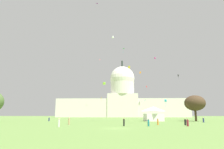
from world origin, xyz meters
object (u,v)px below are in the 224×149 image
person_navy_lawn_far_right (203,120)px  person_tan_back_left (69,121)px  kite_red_mid (147,87)px  kite_black_mid (178,75)px  event_tent (153,114)px  kite_gold_low (101,98)px  tree_east_near (195,103)px  kite_violet_high (98,4)px  capitol_building (122,100)px  person_white_mid_left (59,123)px  kite_green_high (123,49)px  person_teal_aisle_center (148,123)px  kite_lime_low (104,83)px  kite_pink_high (100,60)px  kite_cyan_low (166,101)px  kite_white_high (113,37)px  kite_yellow_mid (129,67)px  person_black_near_tree_west (124,122)px  person_black_edge_east (185,122)px  kite_orange_mid (140,73)px  person_navy_front_left (49,119)px  person_maroon_near_tree_east (188,123)px  kite_turquoise_low (145,100)px  kite_magenta_high (155,58)px  person_orange_edge_west (158,122)px

person_navy_lawn_far_right → person_tan_back_left: size_ratio=0.91×
kite_red_mid → person_navy_lawn_far_right: bearing=-79.5°
person_tan_back_left → kite_black_mid: kite_black_mid is taller
event_tent → kite_gold_low: bearing=111.9°
tree_east_near → person_tan_back_left: tree_east_near is taller
event_tent → kite_violet_high: size_ratio=6.22×
capitol_building → person_tan_back_left: (-15.75, -167.81, -17.17)m
person_white_mid_left → kite_green_high: size_ratio=0.60×
capitol_building → person_teal_aisle_center: 175.56m
tree_east_near → person_teal_aisle_center: 44.21m
person_teal_aisle_center → person_white_mid_left: bearing=66.8°
capitol_building → kite_green_high: (-0.69, -103.98, 22.42)m
kite_green_high → kite_lime_low: kite_green_high is taller
capitol_building → kite_pink_high: capitol_building is taller
kite_cyan_low → kite_white_high: bearing=-1.5°
person_tan_back_left → kite_yellow_mid: kite_yellow_mid is taller
kite_green_high → kite_yellow_mid: size_ratio=2.36×
kite_red_mid → person_black_near_tree_west: bearing=-91.5°
kite_cyan_low → kite_violet_high: size_ratio=3.14×
person_black_edge_east → kite_orange_mid: size_ratio=1.23×
person_navy_front_left → kite_yellow_mid: bearing=129.8°
capitol_building → kite_black_mid: size_ratio=52.44×
person_black_near_tree_west → kite_violet_high: kite_violet_high is taller
kite_gold_low → person_teal_aisle_center: bearing=-149.6°
person_black_edge_east → kite_gold_low: 82.20m
person_maroon_near_tree_east → kite_black_mid: bearing=-90.5°
kite_cyan_low → kite_green_high: size_ratio=1.31×
kite_cyan_low → kite_orange_mid: (-12.87, 5.36, 16.92)m
person_navy_front_left → kite_lime_low: bearing=122.6°
person_black_near_tree_west → kite_cyan_low: size_ratio=0.43×
kite_turquoise_low → person_teal_aisle_center: bearing=48.7°
tree_east_near → kite_lime_low: bearing=174.1°
event_tent → kite_pink_high: kite_pink_high is taller
event_tent → kite_red_mid: size_ratio=2.37×
capitol_building → person_teal_aisle_center: bearing=-88.9°
person_tan_back_left → kite_white_high: bearing=-108.9°
event_tent → kite_violet_high: 52.52m
person_teal_aisle_center → kite_violet_high: size_ratio=1.33×
person_white_mid_left → kite_yellow_mid: (16.90, 51.84, 23.46)m
kite_magenta_high → kite_red_mid: (-11.12, -17.90, -30.14)m
kite_black_mid → kite_white_high: kite_white_high is taller
person_teal_aisle_center → person_orange_edge_west: bearing=-60.7°
person_orange_edge_west → person_black_edge_east: (6.32, -1.16, -0.02)m
person_black_edge_east → kite_violet_high: size_ratio=1.24×
kite_gold_low → kite_violet_high: bearing=-159.2°
person_black_near_tree_west → person_navy_front_left: person_black_near_tree_west is taller
kite_turquoise_low → person_black_near_tree_west: bearing=44.3°
kite_red_mid → kite_gold_low: (-34.33, -48.04, -13.28)m
event_tent → kite_magenta_high: size_ratio=2.35×
capitol_building → kite_cyan_low: size_ratio=34.53×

